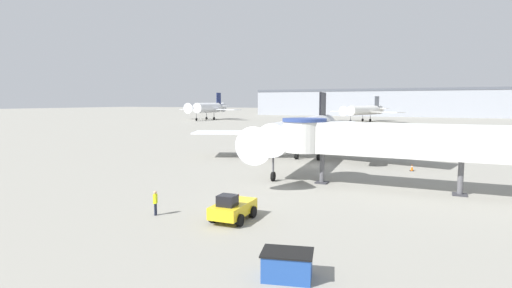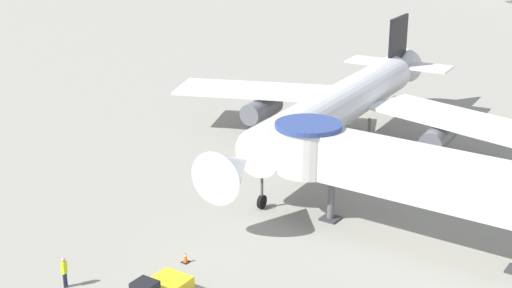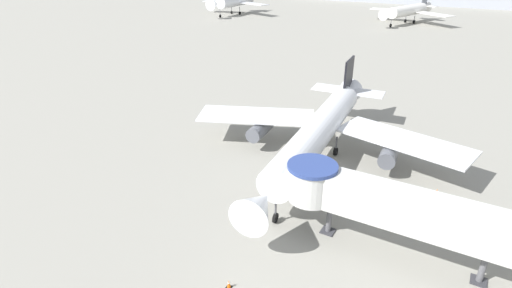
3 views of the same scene
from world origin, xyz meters
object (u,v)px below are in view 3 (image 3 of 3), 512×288
object	(u,v)px
traffic_cone_near_nose	(229,284)
background_jet_navy_tail	(233,1)
background_jet_gray_tail	(409,10)
main_airplane	(320,130)
jet_bridge	(420,213)
traffic_cone_starboard_wing	(437,192)

from	to	relation	value
traffic_cone_near_nose	background_jet_navy_tail	world-z (taller)	background_jet_navy_tail
background_jet_gray_tail	main_airplane	bearing A→B (deg)	-66.92
main_airplane	traffic_cone_near_nose	world-z (taller)	main_airplane
main_airplane	background_jet_gray_tail	world-z (taller)	background_jet_gray_tail
jet_bridge	traffic_cone_near_nose	size ratio (longest dim) A/B	36.38
jet_bridge	background_jet_navy_tail	world-z (taller)	background_jet_navy_tail
jet_bridge	background_jet_gray_tail	distance (m)	119.15
jet_bridge	background_jet_gray_tail	size ratio (longest dim) A/B	0.85
main_airplane	jet_bridge	size ratio (longest dim) A/B	1.39
main_airplane	traffic_cone_starboard_wing	distance (m)	13.17
main_airplane	jet_bridge	bearing A→B (deg)	-48.46
traffic_cone_near_nose	background_jet_navy_tail	distance (m)	137.21
background_jet_gray_tail	background_jet_navy_tail	xyz separation A→B (m)	(-61.42, -10.93, 0.70)
background_jet_navy_tail	traffic_cone_starboard_wing	bearing A→B (deg)	-48.05
main_airplane	background_jet_gray_tail	bearing A→B (deg)	90.85
background_jet_navy_tail	traffic_cone_near_nose	bearing A→B (deg)	-57.02
traffic_cone_starboard_wing	background_jet_gray_tail	bearing A→B (deg)	102.56
jet_bridge	traffic_cone_near_nose	bearing A→B (deg)	-138.20
background_jet_gray_tail	background_jet_navy_tail	world-z (taller)	background_jet_navy_tail
jet_bridge	background_jet_navy_tail	xyz separation A→B (m)	(-84.69, 105.93, 0.66)
traffic_cone_starboard_wing	background_jet_navy_tail	bearing A→B (deg)	131.74
traffic_cone_near_nose	background_jet_gray_tail	world-z (taller)	background_jet_gray_tail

